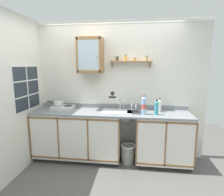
{
  "coord_description": "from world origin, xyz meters",
  "views": [
    {
      "loc": [
        0.43,
        -2.75,
        1.75
      ],
      "look_at": [
        0.01,
        0.51,
        1.15
      ],
      "focal_mm": 29.45,
      "sensor_mm": 36.0,
      "label": 1
    }
  ],
  "objects_px": {
    "saucepan": "(58,103)",
    "bottle_water_blue_2": "(144,105)",
    "bottle_opaque_white_0": "(159,106)",
    "wall_cabinet": "(90,55)",
    "sink": "(118,113)",
    "hot_plate_stove": "(63,108)",
    "trash_bin": "(128,153)",
    "dish_rack": "(136,111)",
    "bottle_detergent_teal_1": "(157,108)",
    "warning_sign": "(112,95)"
  },
  "relations": [
    {
      "from": "bottle_opaque_white_0",
      "to": "bottle_water_blue_2",
      "type": "height_order",
      "value": "bottle_water_blue_2"
    },
    {
      "from": "hot_plate_stove",
      "to": "saucepan",
      "type": "xyz_separation_m",
      "value": [
        -0.1,
        0.02,
        0.08
      ]
    },
    {
      "from": "trash_bin",
      "to": "bottle_opaque_white_0",
      "type": "bearing_deg",
      "value": 17.77
    },
    {
      "from": "dish_rack",
      "to": "warning_sign",
      "type": "xyz_separation_m",
      "value": [
        -0.45,
        0.28,
        0.23
      ]
    },
    {
      "from": "saucepan",
      "to": "bottle_water_blue_2",
      "type": "relative_size",
      "value": 1.05
    },
    {
      "from": "bottle_detergent_teal_1",
      "to": "wall_cabinet",
      "type": "xyz_separation_m",
      "value": [
        -1.17,
        0.24,
        0.87
      ]
    },
    {
      "from": "dish_rack",
      "to": "trash_bin",
      "type": "height_order",
      "value": "dish_rack"
    },
    {
      "from": "bottle_detergent_teal_1",
      "to": "warning_sign",
      "type": "bearing_deg",
      "value": 154.34
    },
    {
      "from": "bottle_water_blue_2",
      "to": "dish_rack",
      "type": "height_order",
      "value": "bottle_water_blue_2"
    },
    {
      "from": "bottle_detergent_teal_1",
      "to": "trash_bin",
      "type": "distance_m",
      "value": 0.99
    },
    {
      "from": "sink",
      "to": "bottle_opaque_white_0",
      "type": "distance_m",
      "value": 0.76
    },
    {
      "from": "bottle_detergent_teal_1",
      "to": "trash_bin",
      "type": "relative_size",
      "value": 0.76
    },
    {
      "from": "warning_sign",
      "to": "trash_bin",
      "type": "distance_m",
      "value": 1.11
    },
    {
      "from": "hot_plate_stove",
      "to": "dish_rack",
      "type": "xyz_separation_m",
      "value": [
        1.34,
        -0.03,
        -0.01
      ]
    },
    {
      "from": "trash_bin",
      "to": "bottle_water_blue_2",
      "type": "bearing_deg",
      "value": -7.7
    },
    {
      "from": "bottle_opaque_white_0",
      "to": "dish_rack",
      "type": "distance_m",
      "value": 0.44
    },
    {
      "from": "hot_plate_stove",
      "to": "trash_bin",
      "type": "bearing_deg",
      "value": -4.48
    },
    {
      "from": "sink",
      "to": "hot_plate_stove",
      "type": "distance_m",
      "value": 1.03
    },
    {
      "from": "saucepan",
      "to": "bottle_water_blue_2",
      "type": "bearing_deg",
      "value": -5.52
    },
    {
      "from": "hot_plate_stove",
      "to": "bottle_opaque_white_0",
      "type": "relative_size",
      "value": 1.59
    },
    {
      "from": "bottle_opaque_white_0",
      "to": "wall_cabinet",
      "type": "distance_m",
      "value": 1.53
    },
    {
      "from": "bottle_opaque_white_0",
      "to": "dish_rack",
      "type": "relative_size",
      "value": 0.76
    },
    {
      "from": "wall_cabinet",
      "to": "bottle_water_blue_2",
      "type": "bearing_deg",
      "value": -13.81
    },
    {
      "from": "sink",
      "to": "wall_cabinet",
      "type": "distance_m",
      "value": 1.14
    },
    {
      "from": "wall_cabinet",
      "to": "warning_sign",
      "type": "height_order",
      "value": "wall_cabinet"
    },
    {
      "from": "wall_cabinet",
      "to": "sink",
      "type": "bearing_deg",
      "value": -11.9
    },
    {
      "from": "hot_plate_stove",
      "to": "saucepan",
      "type": "bearing_deg",
      "value": 167.36
    },
    {
      "from": "bottle_water_blue_2",
      "to": "trash_bin",
      "type": "height_order",
      "value": "bottle_water_blue_2"
    },
    {
      "from": "sink",
      "to": "bottle_detergent_teal_1",
      "type": "relative_size",
      "value": 2.1
    },
    {
      "from": "sink",
      "to": "warning_sign",
      "type": "xyz_separation_m",
      "value": [
        -0.13,
        0.25,
        0.29
      ]
    },
    {
      "from": "sink",
      "to": "bottle_detergent_teal_1",
      "type": "bearing_deg",
      "value": -11.06
    },
    {
      "from": "saucepan",
      "to": "bottle_detergent_teal_1",
      "type": "height_order",
      "value": "bottle_detergent_teal_1"
    },
    {
      "from": "bottle_detergent_teal_1",
      "to": "bottle_opaque_white_0",
      "type": "bearing_deg",
      "value": 70.39
    },
    {
      "from": "saucepan",
      "to": "dish_rack",
      "type": "distance_m",
      "value": 1.45
    },
    {
      "from": "hot_plate_stove",
      "to": "dish_rack",
      "type": "height_order",
      "value": "dish_rack"
    },
    {
      "from": "warning_sign",
      "to": "trash_bin",
      "type": "relative_size",
      "value": 0.6
    },
    {
      "from": "bottle_opaque_white_0",
      "to": "warning_sign",
      "type": "bearing_deg",
      "value": 168.78
    },
    {
      "from": "sink",
      "to": "bottle_water_blue_2",
      "type": "height_order",
      "value": "bottle_water_blue_2"
    },
    {
      "from": "bottle_opaque_white_0",
      "to": "trash_bin",
      "type": "distance_m",
      "value": 1.03
    },
    {
      "from": "bottle_water_blue_2",
      "to": "warning_sign",
      "type": "distance_m",
      "value": 0.7
    },
    {
      "from": "saucepan",
      "to": "wall_cabinet",
      "type": "xyz_separation_m",
      "value": [
        0.62,
        0.08,
        0.88
      ]
    },
    {
      "from": "bottle_water_blue_2",
      "to": "warning_sign",
      "type": "xyz_separation_m",
      "value": [
        -0.58,
        0.38,
        0.11
      ]
    },
    {
      "from": "sink",
      "to": "bottle_water_blue_2",
      "type": "xyz_separation_m",
      "value": [
        0.45,
        -0.13,
        0.18
      ]
    },
    {
      "from": "bottle_opaque_white_0",
      "to": "warning_sign",
      "type": "xyz_separation_m",
      "value": [
        -0.87,
        0.17,
        0.15
      ]
    },
    {
      "from": "bottle_opaque_white_0",
      "to": "wall_cabinet",
      "type": "height_order",
      "value": "wall_cabinet"
    },
    {
      "from": "saucepan",
      "to": "bottle_water_blue_2",
      "type": "height_order",
      "value": "bottle_water_blue_2"
    },
    {
      "from": "sink",
      "to": "saucepan",
      "type": "distance_m",
      "value": 1.13
    },
    {
      "from": "saucepan",
      "to": "sink",
      "type": "bearing_deg",
      "value": -1.18
    },
    {
      "from": "bottle_detergent_teal_1",
      "to": "hot_plate_stove",
      "type": "bearing_deg",
      "value": 175.56
    },
    {
      "from": "saucepan",
      "to": "trash_bin",
      "type": "xyz_separation_m",
      "value": [
        1.32,
        -0.12,
        -0.86
      ]
    }
  ]
}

